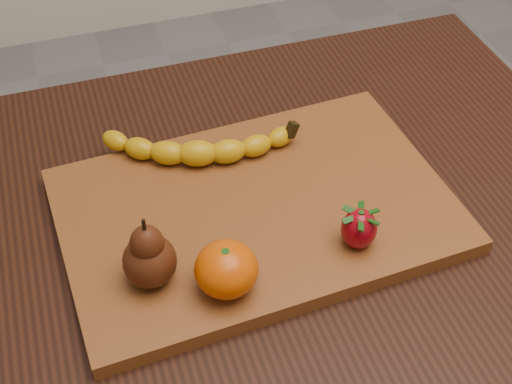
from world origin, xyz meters
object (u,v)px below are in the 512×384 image
object	(u,v)px
cutting_board	(256,210)
mandarin	(226,269)
pear	(148,251)
table	(226,283)

from	to	relation	value
cutting_board	mandarin	world-z (taller)	mandarin
cutting_board	mandarin	size ratio (longest dim) A/B	6.78
cutting_board	mandarin	bearing A→B (deg)	-125.26
pear	mandarin	distance (m)	0.08
table	mandarin	bearing A→B (deg)	-103.49
table	pear	xyz separation A→B (m)	(-0.09, -0.06, 0.16)
table	pear	distance (m)	0.20
cutting_board	mandarin	xyz separation A→B (m)	(-0.07, -0.11, 0.04)
mandarin	pear	bearing A→B (deg)	154.01
table	pear	size ratio (longest dim) A/B	11.36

